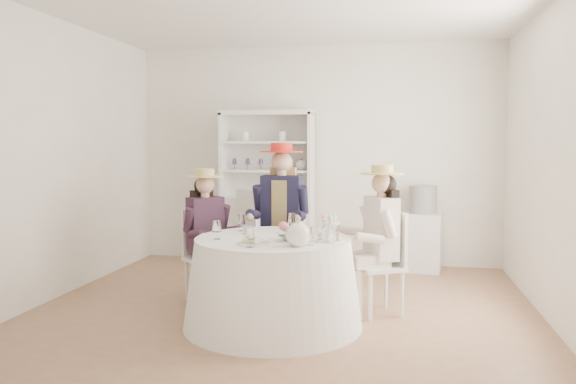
# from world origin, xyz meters

# --- Properties ---
(ground) EXTENTS (4.50, 4.50, 0.00)m
(ground) POSITION_xyz_m (0.00, 0.00, 0.00)
(ground) COLOR #865E43
(ground) RESTS_ON ground
(ceiling) EXTENTS (4.50, 4.50, 0.00)m
(ceiling) POSITION_xyz_m (0.00, 0.00, 2.70)
(ceiling) COLOR white
(ceiling) RESTS_ON wall_back
(wall_back) EXTENTS (4.50, 0.00, 4.50)m
(wall_back) POSITION_xyz_m (0.00, 2.00, 1.35)
(wall_back) COLOR silver
(wall_back) RESTS_ON ground
(wall_front) EXTENTS (4.50, 0.00, 4.50)m
(wall_front) POSITION_xyz_m (0.00, -2.00, 1.35)
(wall_front) COLOR silver
(wall_front) RESTS_ON ground
(wall_left) EXTENTS (0.00, 4.50, 4.50)m
(wall_left) POSITION_xyz_m (-2.25, 0.00, 1.35)
(wall_left) COLOR silver
(wall_left) RESTS_ON ground
(wall_right) EXTENTS (0.00, 4.50, 4.50)m
(wall_right) POSITION_xyz_m (2.25, 0.00, 1.35)
(wall_right) COLOR silver
(wall_right) RESTS_ON ground
(tea_table) EXTENTS (1.47, 1.47, 0.73)m
(tea_table) POSITION_xyz_m (-0.01, -0.54, 0.36)
(tea_table) COLOR white
(tea_table) RESTS_ON ground
(hutch) EXTENTS (1.24, 0.73, 1.89)m
(hutch) POSITION_xyz_m (-0.56, 1.72, 0.67)
(hutch) COLOR silver
(hutch) RESTS_ON ground
(side_table) EXTENTS (0.49, 0.49, 0.68)m
(side_table) POSITION_xyz_m (1.30, 1.75, 0.34)
(side_table) COLOR silver
(side_table) RESTS_ON ground
(hatbox) EXTENTS (0.43, 0.43, 0.32)m
(hatbox) POSITION_xyz_m (1.30, 1.75, 0.84)
(hatbox) COLOR black
(hatbox) RESTS_ON side_table
(guest_left) EXTENTS (0.54, 0.53, 1.26)m
(guest_left) POSITION_xyz_m (-0.77, 0.04, 0.71)
(guest_left) COLOR silver
(guest_left) RESTS_ON ground
(guest_mid) EXTENTS (0.54, 0.57, 1.50)m
(guest_mid) POSITION_xyz_m (-0.13, 0.41, 0.85)
(guest_mid) COLOR silver
(guest_mid) RESTS_ON ground
(guest_right) EXTENTS (0.56, 0.51, 1.31)m
(guest_right) POSITION_xyz_m (0.84, -0.08, 0.74)
(guest_right) COLOR silver
(guest_right) RESTS_ON ground
(spare_chair) EXTENTS (0.55, 0.55, 0.95)m
(spare_chair) POSITION_xyz_m (-0.67, 1.48, 0.51)
(spare_chair) COLOR silver
(spare_chair) RESTS_ON ground
(teacup_a) EXTENTS (0.10, 0.10, 0.06)m
(teacup_a) POSITION_xyz_m (-0.25, -0.42, 0.76)
(teacup_a) COLOR white
(teacup_a) RESTS_ON tea_table
(teacup_b) EXTENTS (0.10, 0.10, 0.07)m
(teacup_b) POSITION_xyz_m (0.04, -0.28, 0.77)
(teacup_b) COLOR white
(teacup_b) RESTS_ON tea_table
(teacup_c) EXTENTS (0.09, 0.09, 0.07)m
(teacup_c) POSITION_xyz_m (0.20, -0.35, 0.76)
(teacup_c) COLOR white
(teacup_c) RESTS_ON tea_table
(flower_bowl) EXTENTS (0.28, 0.28, 0.06)m
(flower_bowl) POSITION_xyz_m (0.18, -0.63, 0.76)
(flower_bowl) COLOR white
(flower_bowl) RESTS_ON tea_table
(flower_arrangement) EXTENTS (0.19, 0.19, 0.07)m
(flower_arrangement) POSITION_xyz_m (0.20, -0.66, 0.82)
(flower_arrangement) COLOR #E07080
(flower_arrangement) RESTS_ON tea_table
(table_teapot) EXTENTS (0.26, 0.19, 0.20)m
(table_teapot) POSITION_xyz_m (0.26, -0.88, 0.81)
(table_teapot) COLOR white
(table_teapot) RESTS_ON tea_table
(sandwich_plate) EXTENTS (0.25, 0.25, 0.06)m
(sandwich_plate) POSITION_xyz_m (-0.09, -0.86, 0.74)
(sandwich_plate) COLOR white
(sandwich_plate) RESTS_ON tea_table
(cupcake_stand) EXTENTS (0.22, 0.22, 0.20)m
(cupcake_stand) POSITION_xyz_m (0.47, -0.62, 0.81)
(cupcake_stand) COLOR white
(cupcake_stand) RESTS_ON tea_table
(stemware_set) EXTENTS (0.93, 0.97, 0.15)m
(stemware_set) POSITION_xyz_m (-0.01, -0.54, 0.81)
(stemware_set) COLOR white
(stemware_set) RESTS_ON tea_table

